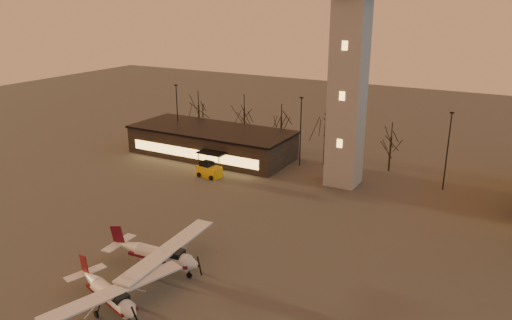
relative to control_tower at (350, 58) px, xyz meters
The scene contains 8 objects.
ground 34.15m from the control_tower, 90.00° to the right, with size 220.00×220.00×0.00m, color #403D3B.
control_tower is the anchor object (origin of this frame).
terminal 26.24m from the control_tower, behind, with size 25.40×12.20×4.30m.
light_poles 10.97m from the control_tower, 63.48° to the left, with size 58.50×12.25×10.14m.
tree_row 19.48m from the control_tower, 146.24° to the left, with size 37.20×9.20×8.80m.
cessna_front 39.38m from the control_tower, 99.26° to the right, with size 9.26×11.43×3.18m.
cessna_rear 33.35m from the control_tower, 102.17° to the right, with size 10.08×12.73×3.50m.
service_cart 23.83m from the control_tower, 159.34° to the right, with size 3.46×2.41×2.08m.
Camera 1 is at (19.87, -29.59, 23.31)m, focal length 35.00 mm.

